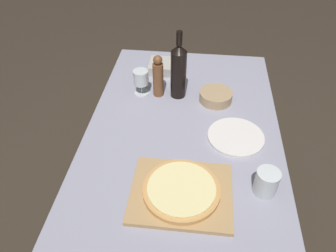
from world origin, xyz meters
The scene contains 11 objects.
ground_plane centered at (0.00, 0.00, 0.00)m, with size 12.00×12.00×0.00m, color #382D23.
dining_table centered at (0.00, 0.00, 0.68)m, with size 0.86×1.54×0.78m.
cutting_board centered at (0.02, -0.27, 0.79)m, with size 0.37×0.30×0.02m.
pizza centered at (0.02, -0.27, 0.81)m, with size 0.28×0.28×0.02m.
wine_bottle centered at (-0.05, 0.34, 0.92)m, with size 0.08×0.08×0.34m.
pepper_mill centered at (-0.14, 0.33, 0.88)m, with size 0.05×0.05×0.22m.
wine_glass centered at (-0.23, 0.33, 0.87)m, with size 0.08×0.08×0.13m.
small_bowl centered at (0.14, 0.31, 0.80)m, with size 0.16×0.16×0.05m.
drinking_tumbler centered at (0.32, -0.22, 0.83)m, with size 0.09×0.09×0.10m.
dinner_plate centered at (0.23, 0.05, 0.78)m, with size 0.24×0.24×0.01m.
food_container centered at (-0.15, 0.55, 0.80)m, with size 0.14×0.14×0.05m.
Camera 1 is at (0.05, -1.00, 1.75)m, focal length 35.00 mm.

